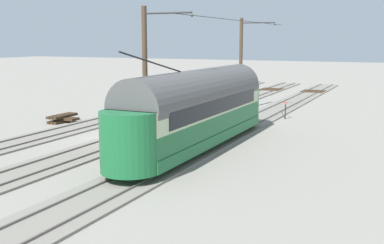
{
  "coord_description": "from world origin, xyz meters",
  "views": [
    {
      "loc": [
        -15.43,
        23.69,
        5.84
      ],
      "look_at": [
        -5.05,
        1.75,
        1.64
      ],
      "focal_mm": 44.44,
      "sensor_mm": 36.0,
      "label": 1
    }
  ],
  "objects_px": {
    "catenary_pole_foreground": "(242,63)",
    "switch_stand": "(285,110)",
    "catenary_pole_mid_near": "(146,75)",
    "vintage_streetcar": "(198,108)",
    "track_end_bumper": "(160,103)",
    "spare_tie_stack": "(63,118)"
  },
  "relations": [
    {
      "from": "switch_stand",
      "to": "track_end_bumper",
      "type": "height_order",
      "value": "switch_stand"
    },
    {
      "from": "vintage_streetcar",
      "to": "track_end_bumper",
      "type": "xyz_separation_m",
      "value": [
        9.86,
        -13.44,
        -1.85
      ]
    },
    {
      "from": "catenary_pole_foreground",
      "to": "track_end_bumper",
      "type": "relative_size",
      "value": 4.24
    },
    {
      "from": "vintage_streetcar",
      "to": "switch_stand",
      "type": "bearing_deg",
      "value": -98.53
    },
    {
      "from": "catenary_pole_foreground",
      "to": "switch_stand",
      "type": "xyz_separation_m",
      "value": [
        -4.51,
        2.87,
        -3.28
      ]
    },
    {
      "from": "catenary_pole_foreground",
      "to": "track_end_bumper",
      "type": "bearing_deg",
      "value": 10.25
    },
    {
      "from": "switch_stand",
      "to": "track_end_bumper",
      "type": "relative_size",
      "value": 0.69
    },
    {
      "from": "switch_stand",
      "to": "spare_tie_stack",
      "type": "relative_size",
      "value": 0.51
    },
    {
      "from": "catenary_pole_foreground",
      "to": "catenary_pole_mid_near",
      "type": "distance_m",
      "value": 15.45
    },
    {
      "from": "spare_tie_stack",
      "to": "track_end_bumper",
      "type": "relative_size",
      "value": 1.33
    },
    {
      "from": "spare_tie_stack",
      "to": "track_end_bumper",
      "type": "bearing_deg",
      "value": -104.65
    },
    {
      "from": "catenary_pole_foreground",
      "to": "switch_stand",
      "type": "bearing_deg",
      "value": 147.48
    },
    {
      "from": "switch_stand",
      "to": "catenary_pole_mid_near",
      "type": "bearing_deg",
      "value": 70.28
    },
    {
      "from": "switch_stand",
      "to": "vintage_streetcar",
      "type": "bearing_deg",
      "value": 81.47
    },
    {
      "from": "vintage_streetcar",
      "to": "catenary_pole_mid_near",
      "type": "xyz_separation_m",
      "value": [
        2.73,
        0.72,
        1.73
      ]
    },
    {
      "from": "catenary_pole_foreground",
      "to": "spare_tie_stack",
      "type": "relative_size",
      "value": 3.18
    },
    {
      "from": "catenary_pole_mid_near",
      "to": "vintage_streetcar",
      "type": "bearing_deg",
      "value": -165.2
    },
    {
      "from": "vintage_streetcar",
      "to": "spare_tie_stack",
      "type": "xyz_separation_m",
      "value": [
        12.42,
        -3.66,
        -1.98
      ]
    },
    {
      "from": "catenary_pole_mid_near",
      "to": "spare_tie_stack",
      "type": "height_order",
      "value": "catenary_pole_mid_near"
    },
    {
      "from": "catenary_pole_foreground",
      "to": "catenary_pole_mid_near",
      "type": "bearing_deg",
      "value": 90.0
    },
    {
      "from": "catenary_pole_foreground",
      "to": "spare_tie_stack",
      "type": "height_order",
      "value": "catenary_pole_foreground"
    },
    {
      "from": "catenary_pole_mid_near",
      "to": "switch_stand",
      "type": "distance_m",
      "value": 13.75
    }
  ]
}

